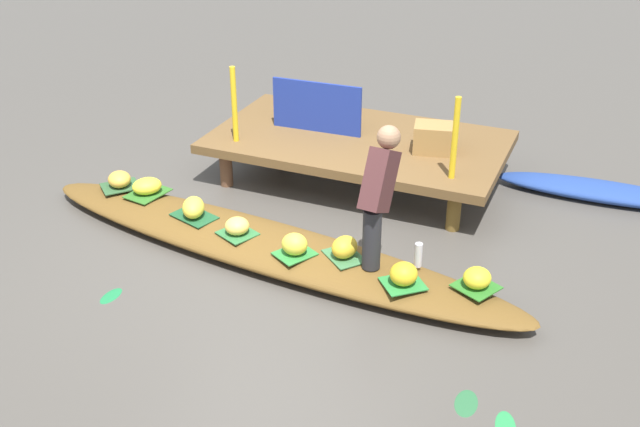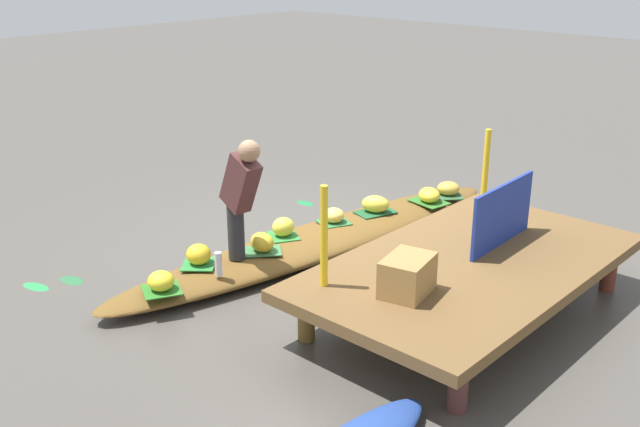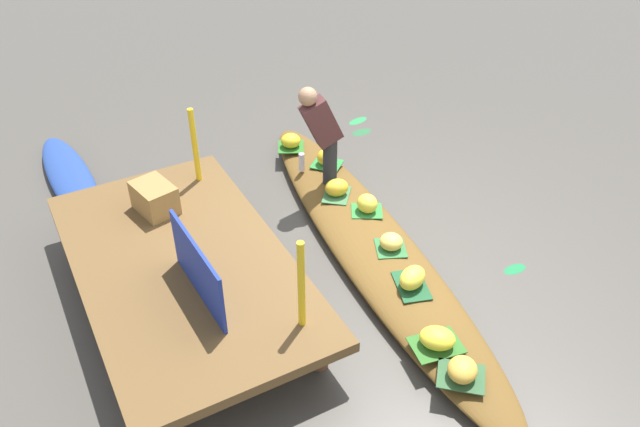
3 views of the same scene
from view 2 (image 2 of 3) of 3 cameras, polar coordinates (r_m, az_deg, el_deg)
The scene contains 28 objects.
canal_water at distance 7.85m, azimuth 0.19°, elevation -2.72°, with size 40.00×40.00×0.00m, color #4C4842.
dock_platform at distance 6.49m, azimuth 11.45°, elevation -4.09°, with size 3.20×1.80×0.50m.
vendor_boat at distance 7.81m, azimuth 0.19°, elevation -2.02°, with size 5.16×0.84×0.21m, color brown.
leaf_mat_0 at distance 7.06m, azimuth -9.28°, elevation -3.84°, with size 0.33×0.30×0.01m, color #2B8138.
banana_bunch_0 at distance 7.03m, azimuth -9.33°, elevation -3.12°, with size 0.24×0.23×0.20m, color gold.
leaf_mat_1 at distance 7.27m, azimuth -4.46°, elevation -2.90°, with size 0.37×0.28×0.01m, color #3A6F41.
banana_bunch_1 at distance 7.24m, azimuth -4.48°, elevation -2.22°, with size 0.26×0.21×0.19m, color gold.
leaf_mat_2 at distance 8.70m, azimuth 8.38°, elevation 0.91°, with size 0.42×0.31×0.01m, color #2F6824.
banana_bunch_2 at distance 8.68m, azimuth 8.41°, elevation 1.42°, with size 0.30×0.24×0.17m, color yellow.
leaf_mat_3 at distance 7.98m, azimuth 1.06°, elevation -0.67°, with size 0.32×0.29×0.01m, color #2F6E39.
banana_bunch_3 at distance 7.96m, azimuth 1.07°, elevation -0.14°, with size 0.23×0.22×0.16m, color #F1D059.
leaf_mat_4 at distance 7.63m, azimuth -2.83°, elevation -1.72°, with size 0.33×0.28×0.01m, color #2D7E37.
banana_bunch_4 at distance 7.59m, azimuth -2.85°, elevation -1.04°, with size 0.24×0.21×0.20m, color yellow.
leaf_mat_5 at distance 8.30m, azimuth 4.27°, elevation 0.11°, with size 0.43×0.28×0.01m, color #1D522D.
banana_bunch_5 at distance 8.27m, azimuth 4.29°, elevation 0.73°, with size 0.31×0.21×0.19m, color yellow.
leaf_mat_6 at distance 8.97m, azimuth 9.82°, elevation 1.43°, with size 0.37×0.31×0.01m, color #2F5731.
banana_bunch_6 at distance 8.95m, azimuth 9.85°, elevation 1.92°, with size 0.27×0.24×0.16m, color gold.
leaf_mat_7 at distance 6.62m, azimuth -12.08°, elevation -5.77°, with size 0.32×0.32×0.01m, color #2C6F24.
banana_bunch_7 at distance 6.58m, azimuth -12.14°, elevation -5.10°, with size 0.23×0.24×0.17m, color yellow.
vendor_person at distance 6.83m, azimuth -6.13°, elevation 1.64°, with size 0.23×0.49×1.21m.
water_bottle at distance 6.77m, azimuth -7.83°, elevation -3.86°, with size 0.07×0.07×0.22m, color silver.
market_banner at distance 6.76m, azimuth 13.88°, elevation -0.07°, with size 1.04×0.03×0.57m, color navy.
railing_post_west at distance 7.58m, azimuth 12.62°, elevation 3.28°, with size 0.06×0.06×0.83m, color yellow.
railing_post_east at distance 5.73m, azimuth 0.31°, elevation -1.79°, with size 0.06×0.06×0.83m, color yellow.
produce_crate at distance 5.75m, azimuth 6.74°, elevation -4.76°, with size 0.44×0.32×0.30m, color #9D7540.
drifting_plant_0 at distance 7.52m, azimuth -18.57°, elevation -4.89°, with size 0.29×0.16×0.01m, color #296339.
drifting_plant_1 at distance 9.19m, azimuth -1.14°, elevation 0.82°, with size 0.26×0.13×0.01m, color #1D763F.
drifting_plant_2 at distance 7.50m, azimuth -21.02°, elevation -5.26°, with size 0.31×0.14×0.01m, color #288846.
Camera 2 is at (5.34, 4.86, 3.07)m, focal length 41.58 mm.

